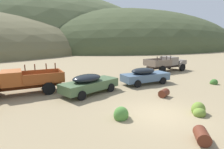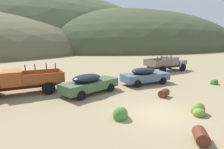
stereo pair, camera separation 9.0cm
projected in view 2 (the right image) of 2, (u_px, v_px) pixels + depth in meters
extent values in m
plane|color=#998460|center=(159.00, 115.00, 10.62)|extent=(300.00, 300.00, 0.00)
ellipsoid|color=#56603D|center=(48.00, 48.00, 88.39)|extent=(119.52, 83.95, 49.48)
ellipsoid|color=#424C2D|center=(133.00, 47.00, 91.32)|extent=(111.68, 81.06, 34.41)
cube|color=#51220D|center=(21.00, 86.00, 14.46)|extent=(6.11, 1.66, 0.36)
cube|color=#A34C1E|center=(12.00, 78.00, 14.07)|extent=(1.61, 2.21, 1.05)
cube|color=black|center=(2.00, 76.00, 13.75)|extent=(0.24, 1.75, 0.59)
cube|color=#97471E|center=(43.00, 81.00, 15.15)|extent=(3.26, 2.48, 0.12)
cube|color=#97471E|center=(41.00, 73.00, 16.02)|extent=(3.04, 0.43, 0.70)
cube|color=#97471E|center=(45.00, 78.00, 14.13)|extent=(3.04, 0.43, 0.70)
cube|color=#97471E|center=(61.00, 74.00, 15.73)|extent=(0.33, 2.16, 0.70)
cube|color=#51220D|center=(55.00, 66.00, 16.45)|extent=(0.09, 0.09, 0.50)
cube|color=#51220D|center=(46.00, 66.00, 16.11)|extent=(0.09, 0.09, 0.50)
cube|color=#51220D|center=(35.00, 67.00, 15.70)|extent=(0.09, 0.09, 0.50)
cube|color=#51220D|center=(25.00, 68.00, 15.36)|extent=(0.09, 0.09, 0.50)
cylinder|color=black|center=(45.00, 82.00, 16.33)|extent=(0.98, 0.38, 0.96)
cylinder|color=black|center=(49.00, 88.00, 14.36)|extent=(0.98, 0.38, 0.96)
cube|color=#47603D|center=(90.00, 85.00, 14.60)|extent=(5.00, 2.73, 0.68)
ellipsoid|color=black|center=(87.00, 78.00, 14.28)|extent=(2.74, 2.03, 0.57)
ellipsoid|color=#47603D|center=(109.00, 80.00, 16.09)|extent=(1.32, 1.59, 0.61)
cylinder|color=black|center=(111.00, 88.00, 15.10)|extent=(0.71, 0.34, 0.68)
cylinder|color=black|center=(97.00, 84.00, 16.29)|extent=(0.71, 0.34, 0.68)
cylinder|color=black|center=(81.00, 96.00, 13.03)|extent=(0.71, 0.34, 0.68)
cylinder|color=black|center=(68.00, 91.00, 14.23)|extent=(0.71, 0.34, 0.68)
cube|color=slate|center=(145.00, 77.00, 17.68)|extent=(4.81, 2.31, 0.68)
ellipsoid|color=black|center=(143.00, 71.00, 17.44)|extent=(2.58, 1.81, 0.57)
ellipsoid|color=slate|center=(163.00, 74.00, 18.54)|extent=(1.19, 1.49, 0.61)
cylinder|color=black|center=(163.00, 81.00, 17.59)|extent=(0.70, 0.29, 0.68)
cylinder|color=black|center=(152.00, 77.00, 19.10)|extent=(0.70, 0.29, 0.68)
cylinder|color=black|center=(138.00, 84.00, 16.38)|extent=(0.70, 0.29, 0.68)
cylinder|color=black|center=(128.00, 80.00, 17.89)|extent=(0.70, 0.29, 0.68)
cube|color=#3D322D|center=(166.00, 66.00, 24.75)|extent=(5.72, 1.36, 0.36)
cube|color=slate|center=(177.00, 62.00, 25.69)|extent=(1.89, 1.94, 0.55)
cube|color=#B7B2A8|center=(181.00, 62.00, 26.11)|extent=(0.15, 1.27, 0.44)
cylinder|color=slate|center=(182.00, 65.00, 24.72)|extent=(1.21, 0.25, 1.20)
cylinder|color=slate|center=(170.00, 63.00, 26.57)|extent=(1.21, 0.25, 1.20)
cube|color=slate|center=(169.00, 61.00, 24.88)|extent=(1.43, 2.19, 1.05)
cube|color=black|center=(173.00, 59.00, 25.13)|extent=(0.15, 1.79, 0.59)
cube|color=#746354|center=(158.00, 65.00, 23.95)|extent=(2.99, 2.37, 0.12)
cube|color=#746354|center=(164.00, 63.00, 22.93)|extent=(2.87, 0.26, 0.70)
cube|color=#746354|center=(152.00, 61.00, 24.81)|extent=(2.87, 0.26, 0.70)
cube|color=#746354|center=(150.00, 63.00, 23.20)|extent=(0.23, 2.21, 0.70)
cube|color=#3D322D|center=(157.00, 59.00, 22.25)|extent=(0.08, 0.08, 0.50)
cube|color=#3D322D|center=(162.00, 58.00, 22.61)|extent=(0.08, 0.08, 0.50)
cube|color=#3D322D|center=(167.00, 58.00, 23.03)|extent=(0.08, 0.08, 0.50)
cube|color=#3D322D|center=(171.00, 58.00, 23.38)|extent=(0.08, 0.08, 0.50)
cylinder|color=black|center=(183.00, 68.00, 24.72)|extent=(0.97, 0.33, 0.96)
cylinder|color=black|center=(170.00, 65.00, 26.67)|extent=(0.97, 0.33, 0.96)
cylinder|color=black|center=(163.00, 70.00, 22.93)|extent=(0.97, 0.33, 0.96)
cylinder|color=black|center=(150.00, 67.00, 24.89)|extent=(0.97, 0.33, 0.96)
cylinder|color=#5B2819|center=(164.00, 93.00, 13.78)|extent=(0.98, 0.80, 0.57)
cylinder|color=#5B2819|center=(201.00, 136.00, 7.72)|extent=(1.04, 1.03, 0.57)
ellipsoid|color=olive|center=(198.00, 110.00, 10.73)|extent=(0.83, 0.74, 0.87)
ellipsoid|color=olive|center=(198.00, 114.00, 10.39)|extent=(0.62, 0.56, 0.53)
ellipsoid|color=olive|center=(199.00, 113.00, 10.43)|extent=(0.73, 0.66, 0.58)
ellipsoid|color=#3D702D|center=(214.00, 82.00, 17.62)|extent=(0.71, 0.64, 0.63)
ellipsoid|color=#3D702D|center=(213.00, 83.00, 17.68)|extent=(0.50, 0.45, 0.49)
ellipsoid|color=#4C8438|center=(121.00, 114.00, 10.22)|extent=(0.80, 0.72, 0.66)
ellipsoid|color=#4C8438|center=(120.00, 115.00, 10.00)|extent=(0.84, 0.76, 0.88)
ellipsoid|color=#4C8438|center=(120.00, 114.00, 10.35)|extent=(0.71, 0.64, 0.53)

